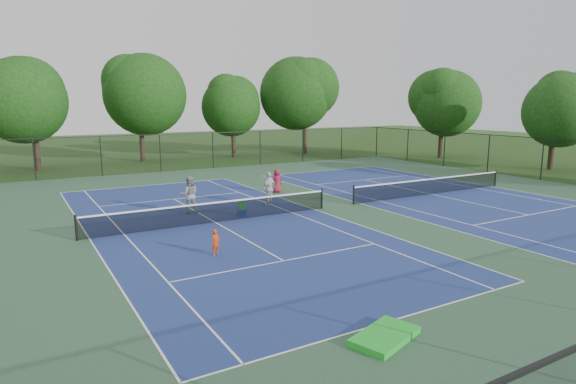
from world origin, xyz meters
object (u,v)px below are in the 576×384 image
tree_back_b (139,91)px  tree_side_e (443,100)px  tree_back_d (305,90)px  child_player (216,242)px  bystander_a (269,188)px  tree_back_a (32,96)px  bystander_c (277,181)px  ball_crate (242,213)px  instructor (189,195)px  ball_hopper (242,205)px  tree_back_c (233,103)px  tree_side_f (556,106)px

tree_back_b → tree_side_e: 29.56m
tree_back_d → tree_side_e: 14.18m
tree_back_d → child_player: (-21.79, -28.54, -6.34)m
tree_back_b → tree_back_d: bearing=-6.7°
bystander_a → tree_side_e: bearing=179.2°
tree_back_a → tree_back_b: size_ratio=0.91×
bystander_c → ball_crate: size_ratio=3.56×
tree_back_b → instructor: tree_back_b is taller
instructor → ball_crate: instructor is taller
tree_back_a → ball_hopper: 25.18m
bystander_c → ball_crate: (-4.54, -4.60, -0.57)m
tree_back_a → tree_back_d: tree_back_d is taller
child_player → ball_hopper: (3.43, 5.19, 0.06)m
tree_back_d → child_player: size_ratio=10.75×
instructor → tree_back_c: bearing=-104.8°
tree_back_d → instructor: tree_back_d is taller
tree_side_e → bystander_a: bearing=-155.7°
bystander_c → ball_crate: bearing=42.8°
tree_back_b → tree_back_c: tree_back_b is taller
tree_back_a → ball_hopper: size_ratio=20.85×
tree_side_e → child_player: tree_side_e is taller
tree_back_d → bystander_c: bearing=-126.4°
tree_side_e → tree_side_f: (1.00, -11.00, -0.56)m
tree_back_b → tree_back_d: tree_back_d is taller
instructor → bystander_c: size_ratio=1.30×
bystander_a → ball_hopper: 2.92m
tree_back_d → child_player: tree_back_d is taller
tree_side_e → bystander_c: bearing=-159.8°
ball_crate → ball_hopper: ball_hopper is taller
tree_side_e → ball_hopper: 31.79m
tree_back_a → bystander_a: size_ratio=5.06×
tree_back_c → ball_crate: tree_back_c is taller
tree_back_a → bystander_a: tree_back_a is taller
tree_back_c → tree_back_d: tree_back_d is taller
tree_side_e → bystander_c: tree_side_e is taller
ball_crate → ball_hopper: bearing=0.0°
tree_side_e → tree_side_f: 11.06m
child_player → instructor: size_ratio=0.51×
tree_side_f → tree_side_e: bearing=95.2°
tree_back_a → tree_back_c: tree_back_a is taller
tree_back_a → child_player: tree_back_a is taller
instructor → bystander_a: bearing=-168.9°
tree_back_d → ball_crate: tree_back_d is taller
tree_back_a → ball_hopper: (7.64, -23.36, -5.49)m
tree_side_f → child_player: (-32.79, -7.54, -4.77)m
tree_back_d → bystander_c: size_ratio=7.09×
tree_side_e → instructor: 32.85m
tree_side_e → tree_back_a: bearing=164.5°
tree_back_d → child_player: 36.47m
tree_back_a → ball_crate: (7.64, -23.36, -5.87)m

